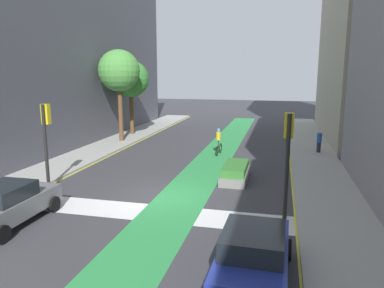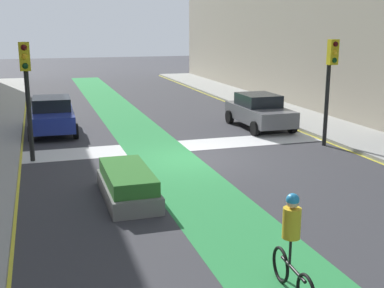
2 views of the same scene
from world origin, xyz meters
The scene contains 12 objects.
ground_plane centered at (0.00, 0.00, 0.00)m, with size 120.00×120.00×0.00m, color #38383D.
bike_lane_paint centered at (1.03, 0.00, 0.00)m, with size 2.40×60.00×0.01m, color #2D8C47.
crosswalk_band centered at (0.00, -2.00, 0.00)m, with size 12.00×1.80×0.01m, color silver.
sidewalk_left centered at (-7.50, 0.00, 0.07)m, with size 3.00×60.00×0.15m, color #9E9E99.
curb_stripe_left centered at (-6.00, 0.00, 0.01)m, with size 0.16×60.00×0.01m, color yellow.
curb_stripe_right centered at (6.00, 0.00, 0.01)m, with size 0.16×60.00×0.01m, color yellow.
traffic_signal_near_right centered at (5.55, -1.29, 2.90)m, with size 0.35×0.52×4.13m.
traffic_signal_near_left centered at (-5.55, -0.28, 2.92)m, with size 0.35×0.52×4.15m.
car_blue_right_near centered at (4.67, -6.13, 0.80)m, with size 2.11×4.24×1.57m.
car_grey_left_near centered at (-4.54, -4.35, 0.80)m, with size 2.04×4.21×1.57m.
cyclist_in_lane centered at (1.17, 9.25, 0.97)m, with size 0.32×1.73×1.86m.
median_planter centered at (3.03, 3.44, 0.40)m, with size 1.31×3.18×0.85m.
Camera 2 is at (5.20, 16.31, 4.64)m, focal length 46.24 mm.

